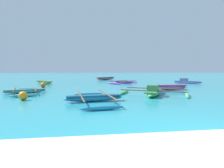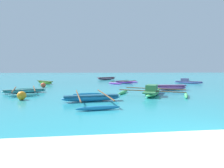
# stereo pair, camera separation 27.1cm
# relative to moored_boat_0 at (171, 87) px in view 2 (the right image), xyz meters

# --- Properties ---
(moored_boat_0) EXTENTS (2.73, 0.60, 0.45)m
(moored_boat_0) POSITION_rel_moored_boat_0_xyz_m (0.00, 0.00, 0.00)
(moored_boat_0) COLOR #BB54A4
(moored_boat_0) RESTS_ON ground_plane
(moored_boat_1) EXTENTS (4.88, 3.92, 0.74)m
(moored_boat_1) POSITION_rel_moored_boat_0_xyz_m (-2.59, -2.78, -0.00)
(moored_boat_1) COLOR #51CC6F
(moored_boat_1) RESTS_ON ground_plane
(moored_boat_2) EXTENTS (2.97, 2.57, 0.66)m
(moored_boat_2) POSITION_rel_moored_boat_0_xyz_m (5.47, 6.88, -0.02)
(moored_boat_2) COLOR #8E7ACB
(moored_boat_2) RESTS_ON ground_plane
(moored_boat_3) EXTENTS (3.22, 4.79, 0.41)m
(moored_boat_3) POSITION_rel_moored_boat_0_xyz_m (-6.68, -4.69, -0.06)
(moored_boat_3) COLOR #1C7AB0
(moored_boat_3) RESTS_ON ground_plane
(moored_boat_4) EXTENTS (2.66, 2.98, 0.38)m
(moored_boat_4) POSITION_rel_moored_boat_0_xyz_m (-12.50, 8.22, -0.03)
(moored_boat_4) COLOR #63982A
(moored_boat_4) RESTS_ON ground_plane
(moored_boat_5) EXTENTS (4.28, 4.26, 0.34)m
(moored_boat_5) POSITION_rel_moored_boat_0_xyz_m (-2.58, 8.10, -0.09)
(moored_boat_5) COLOR purple
(moored_boat_5) RESTS_ON ground_plane
(moored_boat_6) EXTENTS (3.69, 2.88, 0.48)m
(moored_boat_6) POSITION_rel_moored_boat_0_xyz_m (-4.15, 16.62, 0.02)
(moored_boat_6) COLOR #945E74
(moored_boat_6) RESTS_ON ground_plane
(moored_boat_7) EXTENTS (3.12, 4.65, 0.34)m
(moored_boat_7) POSITION_rel_moored_boat_0_xyz_m (-11.66, -0.59, -0.09)
(moored_boat_7) COLOR #48AFAF
(moored_boat_7) RESTS_ON ground_plane
(mooring_buoy_0) EXTENTS (0.50, 0.50, 0.50)m
(mooring_buoy_0) POSITION_rel_moored_boat_0_xyz_m (-10.64, -3.79, -0.00)
(mooring_buoy_0) COLOR orange
(mooring_buoy_0) RESTS_ON ground_plane
(mooring_buoy_1) EXTENTS (0.48, 0.48, 0.48)m
(mooring_buoy_1) POSITION_rel_moored_boat_0_xyz_m (-11.42, 3.49, -0.01)
(mooring_buoy_1) COLOR #E54C2D
(mooring_buoy_1) RESTS_ON ground_plane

